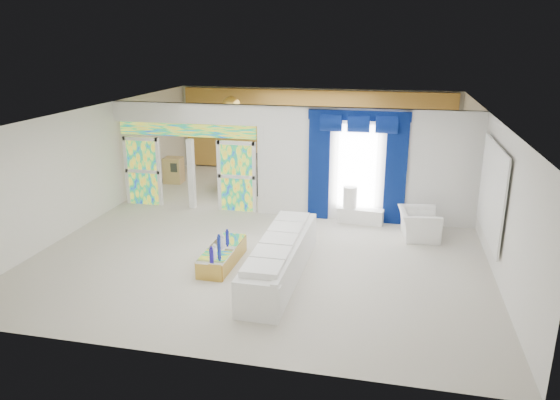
% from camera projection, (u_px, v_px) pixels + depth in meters
% --- Properties ---
extents(floor, '(12.00, 12.00, 0.00)m').
position_uv_depth(floor, '(279.00, 226.00, 13.60)').
color(floor, '#B7AF9E').
rests_on(floor, ground).
extents(dividing_wall, '(5.70, 0.18, 3.00)m').
position_uv_depth(dividing_wall, '(367.00, 166.00, 13.64)').
color(dividing_wall, white).
rests_on(dividing_wall, ground).
extents(dividing_header, '(4.30, 0.18, 0.55)m').
position_uv_depth(dividing_header, '(186.00, 113.00, 14.31)').
color(dividing_header, white).
rests_on(dividing_header, dividing_wall).
extents(stained_panel_left, '(0.95, 0.04, 2.00)m').
position_uv_depth(stained_panel_left, '(143.00, 171.00, 15.11)').
color(stained_panel_left, '#994C3F').
rests_on(stained_panel_left, ground).
extents(stained_panel_right, '(0.95, 0.04, 2.00)m').
position_uv_depth(stained_panel_right, '(237.00, 177.00, 14.53)').
color(stained_panel_right, '#994C3F').
rests_on(stained_panel_right, ground).
extents(stained_transom, '(4.00, 0.05, 0.35)m').
position_uv_depth(stained_transom, '(187.00, 130.00, 14.45)').
color(stained_transom, '#994C3F').
rests_on(stained_transom, dividing_header).
extents(window_pane, '(1.00, 0.02, 2.30)m').
position_uv_depth(window_pane, '(357.00, 168.00, 13.61)').
color(window_pane, white).
rests_on(window_pane, dividing_wall).
extents(blue_drape_left, '(0.55, 0.10, 2.80)m').
position_uv_depth(blue_drape_left, '(319.00, 168.00, 13.81)').
color(blue_drape_left, '#030C41').
rests_on(blue_drape_left, ground).
extents(blue_drape_right, '(0.55, 0.10, 2.80)m').
position_uv_depth(blue_drape_right, '(396.00, 172.00, 13.39)').
color(blue_drape_right, '#030C41').
rests_on(blue_drape_right, ground).
extents(blue_pelmet, '(2.60, 0.12, 0.25)m').
position_uv_depth(blue_pelmet, '(359.00, 116.00, 13.18)').
color(blue_pelmet, '#030C41').
rests_on(blue_pelmet, dividing_wall).
extents(wall_mirror, '(0.04, 2.70, 1.90)m').
position_uv_depth(wall_mirror, '(492.00, 191.00, 11.18)').
color(wall_mirror, white).
rests_on(wall_mirror, ground).
extents(gold_curtains, '(9.70, 0.12, 2.90)m').
position_uv_depth(gold_curtains, '(315.00, 131.00, 18.65)').
color(gold_curtains, '#B0782A').
rests_on(gold_curtains, ground).
extents(white_sofa, '(0.89, 3.81, 0.72)m').
position_uv_depth(white_sofa, '(280.00, 260.00, 10.64)').
color(white_sofa, white).
rests_on(white_sofa, ground).
extents(coffee_table, '(0.60, 1.72, 0.38)m').
position_uv_depth(coffee_table, '(223.00, 256.00, 11.25)').
color(coffee_table, '#B79039').
rests_on(coffee_table, ground).
extents(console_table, '(1.21, 0.50, 0.39)m').
position_uv_depth(console_table, '(361.00, 216.00, 13.79)').
color(console_table, white).
rests_on(console_table, ground).
extents(table_lamp, '(0.36, 0.36, 0.58)m').
position_uv_depth(table_lamp, '(350.00, 197.00, 13.71)').
color(table_lamp, white).
rests_on(table_lamp, console_table).
extents(armchair, '(1.06, 1.18, 0.70)m').
position_uv_depth(armchair, '(419.00, 224.00, 12.73)').
color(armchair, white).
rests_on(armchair, ground).
extents(grand_piano, '(1.76, 2.09, 0.93)m').
position_uv_depth(grand_piano, '(251.00, 173.00, 17.05)').
color(grand_piano, black).
rests_on(grand_piano, ground).
extents(piano_bench, '(0.86, 0.48, 0.27)m').
position_uv_depth(piano_bench, '(237.00, 197.00, 15.66)').
color(piano_bench, black).
rests_on(piano_bench, ground).
extents(tv_console, '(0.63, 0.58, 0.86)m').
position_uv_depth(tv_console, '(174.00, 170.00, 17.58)').
color(tv_console, tan).
rests_on(tv_console, ground).
extents(chandelier, '(0.60, 0.60, 0.60)m').
position_uv_depth(chandelier, '(231.00, 106.00, 16.45)').
color(chandelier, gold).
rests_on(chandelier, ceiling).
extents(decanters, '(0.14, 1.23, 0.28)m').
position_uv_depth(decanters, '(219.00, 245.00, 11.11)').
color(decanters, '#211595').
rests_on(decanters, coffee_table).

